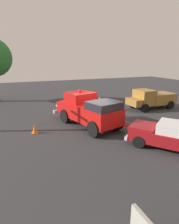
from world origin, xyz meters
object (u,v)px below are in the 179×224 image
vintage_fire_truck (88,110)px  traffic_cone (35,129)px  parked_pickup (151,99)px  lawn_chair_near_truck (100,105)px  spectator_seated (99,104)px  spectator_standing (74,100)px  lawn_chair_by_car (124,123)px  classic_hot_rod (169,135)px

vintage_fire_truck → traffic_cone: vintage_fire_truck is taller
parked_pickup → lawn_chair_near_truck: parked_pickup is taller
lawn_chair_near_truck → spectator_seated: spectator_seated is taller
vintage_fire_truck → parked_pickup: vintage_fire_truck is taller
spectator_standing → traffic_cone: (-4.84, 4.33, -0.66)m
lawn_chair_by_car → traffic_cone: 5.94m
traffic_cone → lawn_chair_near_truck: bearing=-61.8°
classic_hot_rod → spectator_standing: 10.08m
classic_hot_rod → lawn_chair_near_truck: size_ratio=4.50×
lawn_chair_by_car → spectator_standing: 6.89m
lawn_chair_by_car → spectator_seated: bearing=-6.8°
classic_hot_rod → parked_pickup: 8.73m
vintage_fire_truck → traffic_cone: size_ratio=9.94×
lawn_chair_near_truck → parked_pickup: bearing=-102.6°
classic_hot_rod → lawn_chair_by_car: bearing=17.2°
vintage_fire_truck → classic_hot_rod: vintage_fire_truck is taller
lawn_chair_by_car → spectator_standing: size_ratio=0.61×
vintage_fire_truck → lawn_chair_near_truck: bearing=-37.8°
vintage_fire_truck → lawn_chair_by_car: size_ratio=6.19×
spectator_seated → spectator_standing: 2.44m
vintage_fire_truck → traffic_cone: (-0.13, 3.81, -0.89)m
vintage_fire_truck → classic_hot_rod: size_ratio=1.37×
lawn_chair_by_car → traffic_cone: bearing=71.1°
lawn_chair_by_car → classic_hot_rod: bearing=-162.8°
traffic_cone → spectator_standing: bearing=-41.9°
classic_hot_rod → spectator_seated: size_ratio=3.56×
classic_hot_rod → parked_pickup: size_ratio=0.95×
classic_hot_rod → spectator_seated: bearing=2.2°
classic_hot_rod → lawn_chair_near_truck: (8.41, 0.21, -0.16)m
vintage_fire_truck → lawn_chair_near_truck: size_ratio=6.19×
classic_hot_rod → lawn_chair_near_truck: 8.41m
classic_hot_rod → lawn_chair_by_car: 3.22m
lawn_chair_by_car → lawn_chair_near_truck: bearing=-7.9°
vintage_fire_truck → classic_hot_rod: (-5.12, -2.76, -0.45)m
parked_pickup → spectator_standing: 7.48m
vintage_fire_truck → spectator_seated: (3.21, -2.44, -0.50)m
classic_hot_rod → spectator_seated: (8.34, 0.33, -0.05)m
parked_pickup → traffic_cone: 11.61m
spectator_standing → lawn_chair_by_car: bearing=-169.2°
spectator_seated → traffic_cone: size_ratio=2.03×
lawn_chair_near_truck → spectator_seated: size_ratio=0.79×
classic_hot_rod → lawn_chair_by_car: size_ratio=4.50×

